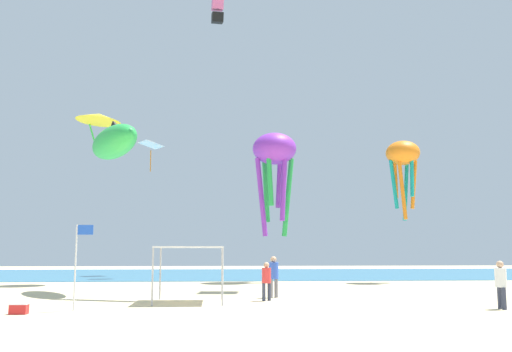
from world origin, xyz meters
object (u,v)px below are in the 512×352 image
object	(u,v)px
canopy_tent	(190,249)
person_leftmost	(501,281)
kite_delta_yellow	(99,118)
cooler_box	(19,309)
kite_octopus_purple	(274,154)
person_central	(266,278)
kite_octopus_orange	(403,157)
kite_box_pink	(217,11)
kite_inflatable_green	(114,142)
banner_flag	(78,258)
person_near_tent	(274,273)
kite_diamond_white	(151,146)

from	to	relation	value
canopy_tent	person_leftmost	bearing A→B (deg)	-16.63
canopy_tent	kite_delta_yellow	bearing A→B (deg)	117.89
canopy_tent	cooler_box	distance (m)	6.96
person_leftmost	kite_octopus_purple	xyz separation A→B (m)	(-6.48, 17.66, 7.68)
person_central	kite_octopus_purple	distance (m)	15.90
kite_octopus_orange	kite_box_pink	bearing A→B (deg)	25.71
canopy_tent	cooler_box	world-z (taller)	canopy_tent
cooler_box	kite_inflatable_green	distance (m)	12.08
kite_octopus_purple	kite_octopus_orange	size ratio (longest dim) A/B	1.32
person_central	kite_delta_yellow	distance (m)	18.54
banner_flag	kite_delta_yellow	distance (m)	18.12
person_leftmost	kite_octopus_orange	xyz separation A→B (m)	(2.25, 16.68, 7.40)
kite_inflatable_green	kite_octopus_orange	size ratio (longest dim) A/B	1.10
person_central	cooler_box	distance (m)	9.73
person_leftmost	person_central	size ratio (longest dim) A/B	1.08
person_near_tent	cooler_box	world-z (taller)	person_near_tent
canopy_tent	kite_diamond_white	world-z (taller)	kite_diamond_white
person_leftmost	kite_box_pink	xyz separation A→B (m)	(-10.54, 24.83, 21.14)
canopy_tent	kite_box_pink	world-z (taller)	kite_box_pink
kite_octopus_orange	person_central	bearing A→B (deg)	108.83
kite_inflatable_green	person_central	bearing A→B (deg)	-151.34
kite_diamond_white	kite_octopus_orange	distance (m)	21.55
person_near_tent	kite_box_pink	world-z (taller)	kite_box_pink
kite_octopus_orange	kite_inflatable_green	bearing A→B (deg)	81.31
kite_inflatable_green	person_near_tent	bearing A→B (deg)	-141.49
person_central	kite_octopus_orange	world-z (taller)	kite_octopus_orange
person_leftmost	kite_octopus_purple	bearing A→B (deg)	-160.83
person_near_tent	person_leftmost	bearing A→B (deg)	-75.38
kite_delta_yellow	person_central	bearing A→B (deg)	10.18
kite_diamond_white	person_near_tent	bearing A→B (deg)	168.50
person_leftmost	kite_octopus_orange	world-z (taller)	kite_octopus_orange
kite_inflatable_green	banner_flag	bearing A→B (deg)	155.94
banner_flag	kite_diamond_white	size ratio (longest dim) A/B	1.18
kite_octopus_purple	kite_box_pink	bearing A→B (deg)	54.84
person_central	kite_diamond_white	world-z (taller)	kite_diamond_white
kite_diamond_white	kite_inflatable_green	world-z (taller)	kite_diamond_white
canopy_tent	kite_delta_yellow	size ratio (longest dim) A/B	0.74
person_near_tent	kite_octopus_purple	world-z (taller)	kite_octopus_purple
banner_flag	kite_diamond_white	distance (m)	28.51
kite_octopus_orange	person_leftmost	bearing A→B (deg)	140.52
person_leftmost	kite_octopus_orange	distance (m)	18.39
cooler_box	kite_diamond_white	size ratio (longest dim) A/B	0.22
cooler_box	person_central	bearing A→B (deg)	26.12
banner_flag	kite_octopus_orange	xyz separation A→B (m)	(17.57, 16.11, 6.56)
canopy_tent	banner_flag	bearing A→B (deg)	-143.45
kite_inflatable_green	kite_octopus_orange	distance (m)	19.63
person_leftmost	kite_diamond_white	bearing A→B (deg)	-150.58
canopy_tent	kite_diamond_white	size ratio (longest dim) A/B	1.15
person_leftmost	canopy_tent	bearing A→B (deg)	-107.60
banner_flag	kite_inflatable_green	bearing A→B (deg)	93.29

